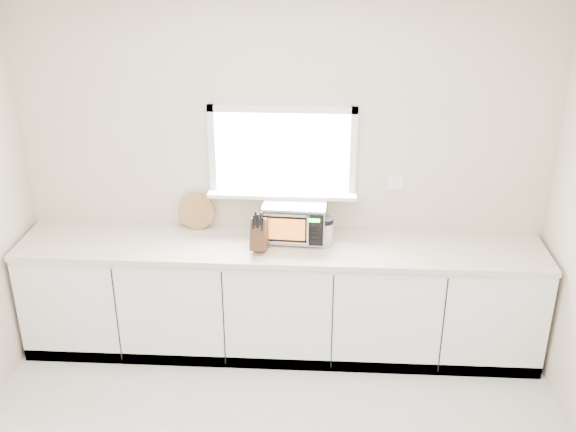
{
  "coord_description": "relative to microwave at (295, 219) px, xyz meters",
  "views": [
    {
      "loc": [
        0.32,
        -2.77,
        3.17
      ],
      "look_at": [
        0.07,
        1.55,
        1.22
      ],
      "focal_mm": 42.0,
      "sensor_mm": 36.0,
      "label": 1
    }
  ],
  "objects": [
    {
      "name": "cutting_board",
      "position": [
        -0.77,
        0.13,
        -0.01
      ],
      "size": [
        0.28,
        0.07,
        0.28
      ],
      "primitive_type": "cylinder",
      "rotation": [
        1.4,
        0.0,
        0.0
      ],
      "color": "olive",
      "rests_on": "countertop"
    },
    {
      "name": "knife_block",
      "position": [
        -0.25,
        -0.22,
        -0.02
      ],
      "size": [
        0.14,
        0.24,
        0.33
      ],
      "rotation": [
        0.0,
        0.0,
        -0.14
      ],
      "color": "#4D2E1B",
      "rests_on": "countertop"
    },
    {
      "name": "back_wall",
      "position": [
        -0.11,
        0.18,
        0.29
      ],
      "size": [
        4.0,
        0.17,
        2.7
      ],
      "color": "beige",
      "rests_on": "ground"
    },
    {
      "name": "cabinets",
      "position": [
        -0.11,
        -0.11,
        -0.64
      ],
      "size": [
        3.92,
        0.6,
        0.88
      ],
      "primitive_type": "cube",
      "color": "white",
      "rests_on": "ground"
    },
    {
      "name": "microwave",
      "position": [
        0.0,
        0.0,
        0.0
      ],
      "size": [
        0.48,
        0.41,
        0.3
      ],
      "rotation": [
        0.0,
        0.0,
        -0.05
      ],
      "color": "black",
      "rests_on": "countertop"
    },
    {
      "name": "countertop",
      "position": [
        -0.11,
        -0.12,
        -0.18
      ],
      "size": [
        3.92,
        0.64,
        0.04
      ],
      "primitive_type": "cube",
      "color": "beige",
      "rests_on": "cabinets"
    },
    {
      "name": "coffee_grinder",
      "position": [
        0.22,
        -0.1,
        -0.05
      ],
      "size": [
        0.15,
        0.15,
        0.22
      ],
      "rotation": [
        0.0,
        0.0,
        0.22
      ],
      "color": "#AAACB1",
      "rests_on": "countertop"
    }
  ]
}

